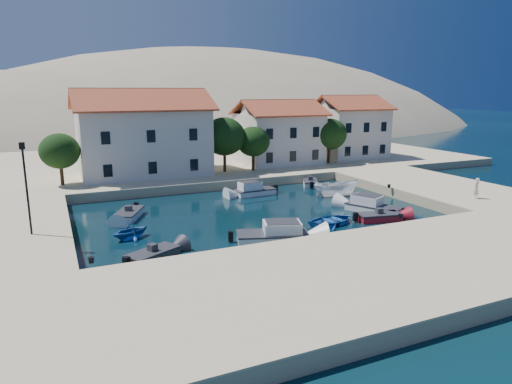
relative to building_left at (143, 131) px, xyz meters
The scene contains 23 objects.
ground 29.24m from the building_left, 77.91° to the right, with size 400.00×400.00×0.00m, color black.
quay_south 34.95m from the building_left, 79.99° to the right, with size 52.00×12.00×1.00m, color #C7B988.
quay_east 32.49m from the building_left, 34.19° to the right, with size 11.00×20.00×1.00m, color #C7B988.
quay_west 22.86m from the building_left, 125.84° to the right, with size 8.00×20.00×1.00m, color #C7B988.
quay_north 13.91m from the building_left, 51.34° to the left, with size 80.00×36.00×1.00m, color #C7B988.
hills 103.51m from the building_left, 74.43° to the left, with size 254.00×176.00×99.00m.
building_left is the anchor object (origin of this frame).
building_mid 18.04m from the building_left, ahead, with size 10.50×8.40×8.30m.
building_right 30.07m from the building_left, ahead, with size 9.45×8.40×8.80m.
trees 10.87m from the building_left, 13.60° to the right, with size 37.30×5.30×6.45m.
lamppost 23.10m from the building_left, 119.90° to the right, with size 0.35×0.25×6.22m.
bollards 26.13m from the building_left, 69.97° to the right, with size 29.36×9.56×0.30m.
motorboat_grey_sw 26.56m from the building_left, 100.04° to the right, with size 3.75×2.99×1.25m.
cabin_cruiser_south 26.25m from the building_left, 80.98° to the right, with size 5.49×3.67×1.60m.
rowboat_south 26.38m from the building_left, 66.12° to the right, with size 3.00×4.21×0.87m, color #1B4E98.
motorboat_red_se 28.79m from the building_left, 59.37° to the right, with size 3.82×2.28×1.25m.
cabin_cruiser_east 27.50m from the building_left, 54.27° to the right, with size 3.83×5.17×1.60m.
boat_east 23.10m from the building_left, 43.55° to the right, with size 1.75×4.64×1.79m, color white.
motorboat_white_ne 20.04m from the building_left, 30.15° to the right, with size 2.83×3.60×1.25m.
rowboat_west 21.99m from the building_left, 103.89° to the right, with size 2.45×2.84×1.49m, color #1B4E98.
motorboat_white_west 16.50m from the building_left, 106.08° to the right, with size 3.21×4.19×1.25m.
cabin_cruiser_north 15.51m from the building_left, 51.98° to the right, with size 4.28×1.99×1.60m.
pedestrian 35.26m from the building_left, 45.23° to the right, with size 0.68×0.45×1.87m, color silver.
Camera 1 is at (-15.83, -25.11, 10.50)m, focal length 32.00 mm.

